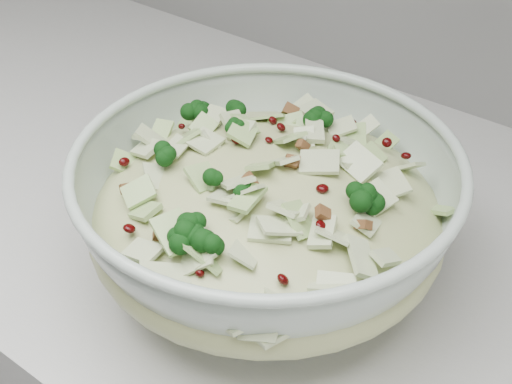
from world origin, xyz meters
TOP-DOWN VIEW (x-y plane):
  - counter at (0.00, 1.70)m, footprint 3.60×0.60m
  - mixing_bowl at (0.57, 1.60)m, footprint 0.37×0.37m
  - salad at (0.57, 1.60)m, footprint 0.32×0.32m

SIDE VIEW (x-z plane):
  - counter at x=0.00m, z-range 0.00..0.90m
  - mixing_bowl at x=0.57m, z-range 0.90..1.03m
  - salad at x=0.57m, z-range 0.92..1.05m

